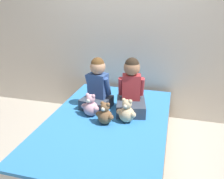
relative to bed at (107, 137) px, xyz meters
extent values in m
plane|color=#B2A899|center=(0.00, 0.00, -0.22)|extent=(14.00, 14.00, 0.00)
cube|color=beige|center=(0.00, 1.13, 1.03)|extent=(8.00, 0.06, 2.50)
cube|color=brown|center=(0.00, 0.00, -0.13)|extent=(1.32, 2.03, 0.18)
cube|color=silver|center=(0.00, 0.00, 0.08)|extent=(1.30, 1.99, 0.23)
cube|color=#337FC6|center=(0.00, 0.00, 0.21)|extent=(1.31, 2.01, 0.03)
cube|color=#384251|center=(-0.21, 0.26, 0.29)|extent=(0.37, 0.38, 0.13)
cube|color=#33518E|center=(-0.20, 0.31, 0.50)|extent=(0.24, 0.19, 0.29)
sphere|color=tan|center=(-0.20, 0.31, 0.73)|extent=(0.18, 0.18, 0.18)
sphere|color=brown|center=(-0.20, 0.31, 0.76)|extent=(0.16, 0.16, 0.16)
cylinder|color=#33518E|center=(-0.32, 0.34, 0.51)|extent=(0.08, 0.14, 0.24)
cylinder|color=#33518E|center=(-0.08, 0.29, 0.51)|extent=(0.08, 0.14, 0.24)
cube|color=#384251|center=(0.21, 0.26, 0.29)|extent=(0.40, 0.45, 0.14)
cube|color=#B23338|center=(0.20, 0.32, 0.51)|extent=(0.23, 0.17, 0.30)
sphere|color=#9E7051|center=(0.20, 0.32, 0.75)|extent=(0.19, 0.19, 0.19)
sphere|color=#2D2319|center=(0.20, 0.32, 0.78)|extent=(0.16, 0.16, 0.16)
cylinder|color=#B23338|center=(0.08, 0.30, 0.52)|extent=(0.08, 0.14, 0.25)
cylinder|color=#B23338|center=(0.32, 0.35, 0.52)|extent=(0.08, 0.14, 0.25)
sphere|color=#DBA3B2|center=(-0.21, 0.06, 0.31)|extent=(0.17, 0.17, 0.17)
sphere|color=#DBA3B2|center=(-0.21, 0.06, 0.43)|extent=(0.10, 0.10, 0.10)
sphere|color=white|center=(-0.22, 0.02, 0.42)|extent=(0.05, 0.05, 0.05)
sphere|color=#DBA3B2|center=(-0.25, 0.07, 0.47)|extent=(0.04, 0.04, 0.04)
sphere|color=#DBA3B2|center=(-0.17, 0.05, 0.47)|extent=(0.04, 0.04, 0.04)
sphere|color=#DBA3B2|center=(-0.29, 0.06, 0.33)|extent=(0.06, 0.06, 0.06)
sphere|color=#DBA3B2|center=(-0.13, 0.03, 0.33)|extent=(0.06, 0.06, 0.06)
sphere|color=#D1B78E|center=(0.21, 0.03, 0.31)|extent=(0.17, 0.17, 0.17)
sphere|color=#D1B78E|center=(0.21, 0.03, 0.43)|extent=(0.10, 0.10, 0.10)
sphere|color=beige|center=(0.21, -0.02, 0.43)|extent=(0.05, 0.05, 0.05)
sphere|color=#D1B78E|center=(0.18, 0.03, 0.47)|extent=(0.04, 0.04, 0.04)
sphere|color=#D1B78E|center=(0.25, 0.02, 0.47)|extent=(0.04, 0.04, 0.04)
sphere|color=#D1B78E|center=(0.13, 0.03, 0.33)|extent=(0.06, 0.06, 0.06)
sphere|color=#D1B78E|center=(0.29, -0.01, 0.33)|extent=(0.06, 0.06, 0.06)
sphere|color=brown|center=(0.00, -0.07, 0.30)|extent=(0.16, 0.16, 0.16)
sphere|color=brown|center=(0.00, -0.07, 0.42)|extent=(0.10, 0.10, 0.10)
sphere|color=white|center=(-0.01, -0.11, 0.41)|extent=(0.04, 0.04, 0.04)
sphere|color=brown|center=(-0.03, -0.07, 0.46)|extent=(0.04, 0.04, 0.04)
sphere|color=brown|center=(0.04, -0.08, 0.46)|extent=(0.04, 0.04, 0.04)
sphere|color=brown|center=(-0.07, -0.07, 0.32)|extent=(0.06, 0.06, 0.06)
sphere|color=brown|center=(0.07, -0.11, 0.32)|extent=(0.06, 0.06, 0.06)
camera|label=1|loc=(0.65, -2.21, 1.51)|focal=38.00mm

